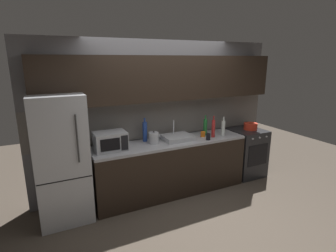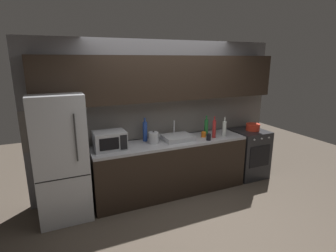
{
  "view_description": "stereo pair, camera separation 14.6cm",
  "coord_description": "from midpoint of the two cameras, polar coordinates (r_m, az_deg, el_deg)",
  "views": [
    {
      "loc": [
        -1.83,
        -2.74,
        2.2
      ],
      "look_at": [
        -0.05,
        0.9,
        1.16
      ],
      "focal_mm": 28.16,
      "sensor_mm": 36.0,
      "label": 1
    },
    {
      "loc": [
        -1.7,
        -2.81,
        2.2
      ],
      "look_at": [
        -0.05,
        0.9,
        1.16
      ],
      "focal_mm": 28.16,
      "sensor_mm": 36.0,
      "label": 2
    }
  ],
  "objects": [
    {
      "name": "refrigerator",
      "position": [
        3.9,
        -21.12,
        -6.36
      ],
      "size": [
        0.68,
        0.69,
        1.77
      ],
      "color": "#B7BABF",
      "rests_on": "ground"
    },
    {
      "name": "microwave",
      "position": [
        3.95,
        -11.46,
        -3.08
      ],
      "size": [
        0.46,
        0.35,
        0.27
      ],
      "color": "#A8AAAF",
      "rests_on": "counter_run"
    },
    {
      "name": "wine_bottle_blue",
      "position": [
        4.26,
        -4.02,
        -1.14
      ],
      "size": [
        0.07,
        0.07,
        0.39
      ],
      "color": "#234299",
      "rests_on": "counter_run"
    },
    {
      "name": "back_wall",
      "position": [
        4.4,
        0.02,
        5.84
      ],
      "size": [
        4.31,
        0.44,
        2.5
      ],
      "color": "slate",
      "rests_on": "ground"
    },
    {
      "name": "wine_bottle_red",
      "position": [
        4.52,
        10.87,
        -0.59
      ],
      "size": [
        0.06,
        0.06,
        0.37
      ],
      "color": "#A82323",
      "rests_on": "counter_run"
    },
    {
      "name": "wine_bottle_green",
      "position": [
        4.63,
        9.17,
        -0.27
      ],
      "size": [
        0.07,
        0.07,
        0.35
      ],
      "color": "#1E6B2D",
      "rests_on": "counter_run"
    },
    {
      "name": "mug_dark",
      "position": [
        4.38,
        9.74,
        -2.4
      ],
      "size": [
        0.07,
        0.07,
        0.11
      ],
      "primitive_type": "cylinder",
      "color": "black",
      "rests_on": "counter_run"
    },
    {
      "name": "sink_basin",
      "position": [
        4.35,
        3.01,
        -2.49
      ],
      "size": [
        0.48,
        0.38,
        0.3
      ],
      "color": "#ADAFB5",
      "rests_on": "counter_run"
    },
    {
      "name": "counter_run",
      "position": [
        4.44,
        1.6,
        -8.88
      ],
      "size": [
        2.57,
        0.6,
        0.9
      ],
      "color": "black",
      "rests_on": "ground"
    },
    {
      "name": "oven_range",
      "position": [
        5.3,
        17.75,
        -5.65
      ],
      "size": [
        0.6,
        0.62,
        0.9
      ],
      "color": "#232326",
      "rests_on": "ground"
    },
    {
      "name": "cooking_pot",
      "position": [
        5.19,
        18.66,
        -0.22
      ],
      "size": [
        0.25,
        0.25,
        0.12
      ],
      "color": "red",
      "rests_on": "oven_range"
    },
    {
      "name": "wine_bottle_clear",
      "position": [
        4.63,
        12.97,
        -0.54
      ],
      "size": [
        0.07,
        0.07,
        0.33
      ],
      "color": "silver",
      "rests_on": "counter_run"
    },
    {
      "name": "ground_plane",
      "position": [
        3.96,
        7.53,
        -19.55
      ],
      "size": [
        10.0,
        10.0,
        0.0
      ],
      "primitive_type": "plane",
      "color": "#4C4238"
    },
    {
      "name": "kettle",
      "position": [
        4.16,
        -2.14,
        -2.54
      ],
      "size": [
        0.2,
        0.16,
        0.2
      ],
      "color": "#B7BABF",
      "rests_on": "counter_run"
    },
    {
      "name": "mug_orange",
      "position": [
        4.55,
        8.63,
        -1.83
      ],
      "size": [
        0.08,
        0.08,
        0.09
      ],
      "primitive_type": "cylinder",
      "color": "orange",
      "rests_on": "counter_run"
    }
  ]
}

